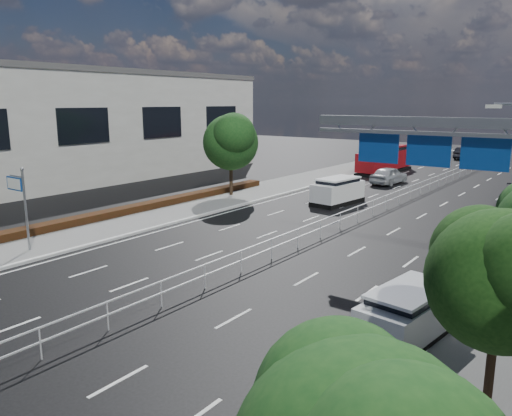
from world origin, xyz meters
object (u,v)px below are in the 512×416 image
Objects in this scene: toilet_sign at (20,194)px; white_minivan at (338,191)px; red_bus at (385,159)px; parked_car_teal at (482,248)px; overhead_gantry at (445,145)px; silver_minivan at (410,314)px; near_car_silver at (389,175)px; near_car_dark at (464,153)px.

toilet_sign is 21.70m from white_minivan.
red_bus reaches higher than parked_car_teal.
toilet_sign is at bearing -150.40° from overhead_gantry.
red_bus is 1.93× the size of parked_car_teal.
silver_minivan is (11.95, -18.22, -0.12)m from white_minivan.
near_car_silver reaches higher than near_car_dark.
near_car_dark is at bearing -85.80° from near_car_silver.
near_car_dark reaches higher than parked_car_teal.
red_bus is at bearing 123.49° from parked_car_teal.
overhead_gantry is at bearing 29.60° from toilet_sign.
toilet_sign is 0.46× the size of red_bus.
silver_minivan reaches higher than near_car_dark.
overhead_gantry reaches higher than red_bus.
toilet_sign is 19.48m from silver_minivan.
near_car_dark is 1.07× the size of silver_minivan.
near_car_silver is 31.89m from silver_minivan.
near_car_silver is 1.09× the size of silver_minivan.
overhead_gantry is 5.52m from parked_car_teal.
toilet_sign is at bearing -92.13° from red_bus.
red_bus is at bearing 116.48° from overhead_gantry.
toilet_sign is 22.80m from parked_car_teal.
near_car_dark is at bearing 110.32° from silver_minivan.
white_minivan reaches higher than near_car_silver.
red_bus reaches higher than near_car_dark.
red_bus reaches higher than near_car_silver.
near_car_silver is at bearing -61.82° from red_bus.
white_minivan is 0.96× the size of parked_car_teal.
near_car_dark is (0.08, 25.83, -0.04)m from near_car_silver.
overhead_gantry is 48.72m from near_car_dark.
parked_car_teal is (1.56, 1.95, -4.92)m from overhead_gantry.
red_bus reaches higher than silver_minivan.
silver_minivan is (15.80, -36.53, -0.61)m from red_bus.
red_bus is 2.00× the size of near_car_silver.
overhead_gantry is 15.34m from white_minivan.
near_car_silver is at bearing 116.89° from overhead_gantry.
parked_car_teal is (19.25, 12.00, -2.26)m from toilet_sign.
overhead_gantry reaches higher than toilet_sign.
parked_car_teal is at bearing 51.31° from overhead_gantry.
near_car_silver is (-10.87, 21.43, -4.79)m from overhead_gantry.
overhead_gantry reaches higher than silver_minivan.
near_car_dark is 0.94× the size of parked_car_teal.
toilet_sign is 0.91× the size of near_car_silver.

